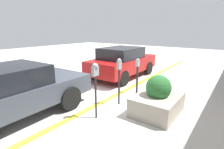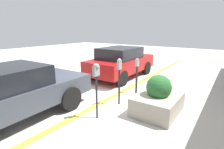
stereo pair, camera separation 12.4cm
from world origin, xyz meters
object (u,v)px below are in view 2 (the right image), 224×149
(parking_meter_second, at_px, (119,74))
(parking_meter_middle, at_px, (137,72))
(parked_car_middle, at_px, (121,62))
(parking_meter_nearest, at_px, (96,77))
(planter_box, at_px, (158,99))
(parked_car_front, at_px, (0,95))

(parking_meter_second, height_order, parking_meter_middle, parking_meter_second)
(parking_meter_second, relative_size, parked_car_middle, 0.37)
(parking_meter_second, xyz_separation_m, parked_car_middle, (2.94, 1.77, -0.24))
(parking_meter_second, height_order, parked_car_middle, parked_car_middle)
(parking_meter_nearest, bearing_deg, parking_meter_middle, 0.49)
(parking_meter_middle, bearing_deg, parking_meter_nearest, -179.51)
(parking_meter_middle, bearing_deg, parking_meter_second, -179.13)
(parking_meter_middle, distance_m, parked_car_middle, 2.43)
(parked_car_middle, bearing_deg, parking_meter_middle, -134.47)
(parking_meter_nearest, xyz_separation_m, parking_meter_middle, (2.38, 0.02, -0.34))
(parking_meter_nearest, distance_m, planter_box, 1.95)
(parking_meter_second, xyz_separation_m, planter_box, (0.16, -1.25, -0.63))
(parking_meter_nearest, distance_m, parked_car_front, 2.47)
(parking_meter_middle, bearing_deg, parked_car_middle, 46.17)
(parked_car_front, bearing_deg, planter_box, -48.48)
(parking_meter_nearest, relative_size, planter_box, 1.01)
(parked_car_middle, bearing_deg, parked_car_front, 178.82)
(parking_meter_second, relative_size, parking_meter_middle, 1.12)
(parking_meter_middle, height_order, parked_car_front, parked_car_front)
(parking_meter_nearest, xyz_separation_m, parking_meter_second, (1.13, 0.00, -0.14))
(planter_box, bearing_deg, parking_meter_nearest, 135.73)
(parking_meter_second, relative_size, planter_box, 0.99)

